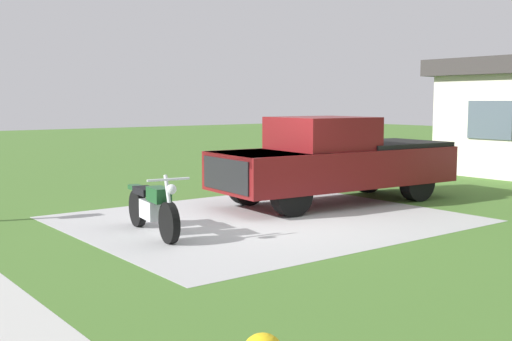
% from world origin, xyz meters
% --- Properties ---
extents(ground_plane, '(80.00, 80.00, 0.00)m').
position_xyz_m(ground_plane, '(0.00, 0.00, 0.00)').
color(ground_plane, '#47712C').
extents(driveway_pad, '(5.87, 7.01, 0.01)m').
position_xyz_m(driveway_pad, '(0.00, 0.00, 0.00)').
color(driveway_pad, '#B0B0B0').
rests_on(driveway_pad, ground).
extents(motorcycle, '(2.20, 0.71, 1.09)m').
position_xyz_m(motorcycle, '(-0.06, -2.36, 0.47)').
color(motorcycle, black).
rests_on(motorcycle, ground).
extents(pickup_truck, '(2.43, 5.76, 1.90)m').
position_xyz_m(pickup_truck, '(-0.59, 2.50, 0.95)').
color(pickup_truck, black).
rests_on(pickup_truck, ground).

